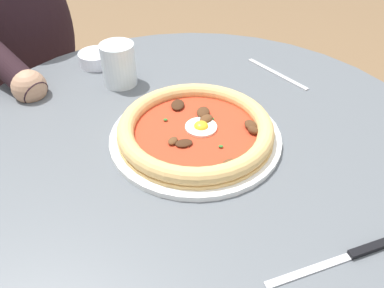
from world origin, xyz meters
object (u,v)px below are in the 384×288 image
diner_person (33,103)px  cafe_chair_diner (6,78)px  ramekin_capers (96,58)px  pizza_on_plate (196,132)px  dining_table (195,212)px  fork_utensil (277,74)px  water_glass (119,67)px  steak_knife (355,254)px

diner_person → cafe_chair_diner: size_ratio=1.29×
ramekin_capers → cafe_chair_diner: bearing=-37.5°
pizza_on_plate → ramekin_capers: (0.22, -0.28, -0.00)m
dining_table → fork_utensil: fork_utensil is taller
dining_table → water_glass: size_ratio=10.22×
dining_table → diner_person: diner_person is taller
steak_knife → diner_person: (0.66, -0.69, -0.22)m
ramekin_capers → cafe_chair_diner: 0.49m
steak_knife → fork_utensil: 0.47m
dining_table → water_glass: bearing=-52.1°
fork_utensil → diner_person: bearing=-19.0°
fork_utensil → cafe_chair_diner: bearing=-23.4°
cafe_chair_diner → pizza_on_plate: bearing=135.9°
water_glass → cafe_chair_diner: 0.60m
dining_table → cafe_chair_diner: bearing=-44.0°
steak_knife → cafe_chair_diner: size_ratio=0.21×
dining_table → ramekin_capers: ramekin_capers is taller
steak_knife → diner_person: diner_person is taller
pizza_on_plate → fork_utensil: bearing=-129.5°
pizza_on_plate → ramekin_capers: pizza_on_plate is taller
dining_table → pizza_on_plate: bearing=99.3°
dining_table → diner_person: size_ratio=0.79×
water_glass → fork_utensil: 0.34m
pizza_on_plate → ramekin_capers: size_ratio=3.86×
diner_person → steak_knife: bearing=133.8°
dining_table → diner_person: (0.47, -0.45, -0.02)m
water_glass → cafe_chair_diner: size_ratio=0.10×
fork_utensil → ramekin_capers: bearing=-8.0°
steak_knife → dining_table: bearing=-51.2°
dining_table → ramekin_capers: size_ratio=11.66×
ramekin_capers → cafe_chair_diner: (0.36, -0.27, -0.20)m
pizza_on_plate → steak_knife: size_ratio=1.57×
pizza_on_plate → diner_person: bearing=-44.0°
ramekin_capers → diner_person: diner_person is taller
fork_utensil → water_glass: bearing=4.8°
dining_table → steak_knife: size_ratio=4.74×
water_glass → diner_person: size_ratio=0.08×
diner_person → water_glass: bearing=141.2°
steak_knife → ramekin_capers: ramekin_capers is taller
diner_person → pizza_on_plate: bearing=136.0°
cafe_chair_diner → diner_person: bearing=135.4°
dining_table → cafe_chair_diner: size_ratio=1.02×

